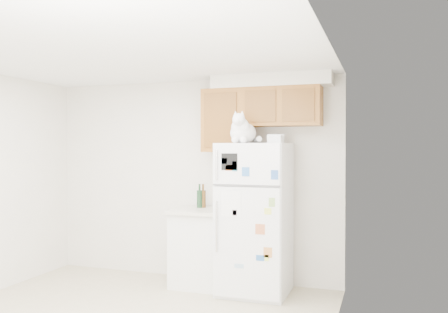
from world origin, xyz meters
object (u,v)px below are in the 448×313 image
at_px(refrigerator, 255,218).
at_px(base_counter, 201,247).
at_px(bottle_amber, 203,196).
at_px(cat, 242,131).
at_px(storage_box_back, 276,139).
at_px(bottle_green, 200,196).
at_px(storage_box_front, 275,139).

bearing_deg(refrigerator, base_counter, 173.91).
height_order(base_counter, bottle_amber, bottle_amber).
distance_m(cat, storage_box_back, 0.40).
height_order(base_counter, bottle_green, bottle_green).
height_order(refrigerator, bottle_green, refrigerator).
distance_m(base_counter, bottle_amber, 0.62).
relative_size(storage_box_front, bottle_green, 0.52).
height_order(bottle_green, bottle_amber, bottle_green).
height_order(storage_box_back, storage_box_front, storage_box_back).
distance_m(refrigerator, cat, 1.00).
height_order(cat, storage_box_back, cat).
bearing_deg(cat, refrigerator, 60.12).
bearing_deg(bottle_amber, bottle_green, -135.05).
bearing_deg(bottle_amber, cat, -31.30).
relative_size(base_counter, bottle_amber, 3.20).
xyz_separation_m(cat, bottle_green, (-0.65, 0.34, -0.77)).
bearing_deg(base_counter, storage_box_front, -10.05).
distance_m(storage_box_back, bottle_green, 1.20).
relative_size(refrigerator, cat, 3.37).
xyz_separation_m(base_counter, storage_box_front, (0.94, -0.17, 1.28)).
bearing_deg(storage_box_back, bottle_green, 167.11).
xyz_separation_m(storage_box_back, storage_box_front, (0.02, -0.13, -0.01)).
height_order(refrigerator, cat, cat).
xyz_separation_m(refrigerator, bottle_amber, (-0.71, 0.21, 0.21)).
bearing_deg(bottle_amber, base_counter, -81.62).
relative_size(refrigerator, bottle_green, 5.86).
bearing_deg(storage_box_back, refrigerator, -176.15).
xyz_separation_m(bottle_green, bottle_amber, (0.03, 0.03, -0.00)).
bearing_deg(bottle_green, storage_box_back, -7.81).
distance_m(cat, storage_box_front, 0.37).
distance_m(refrigerator, storage_box_back, 0.93).
xyz_separation_m(base_counter, bottle_amber, (-0.02, 0.13, 0.60)).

